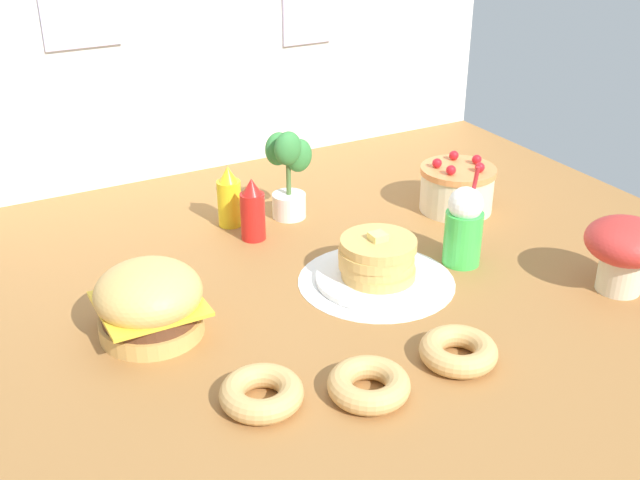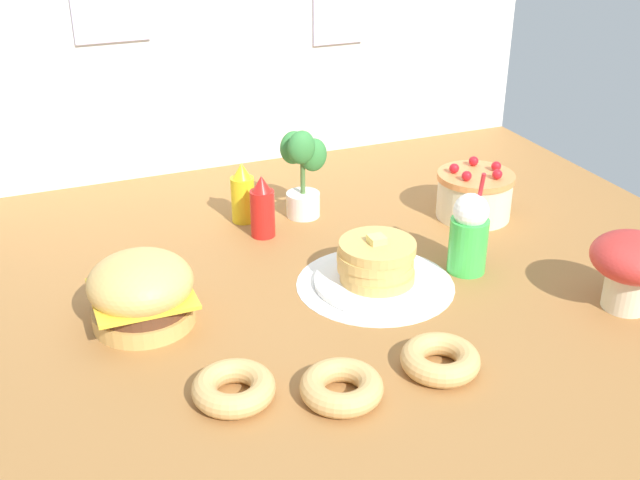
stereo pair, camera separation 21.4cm
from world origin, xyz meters
The scene contains 14 objects.
ground_plane centered at (0.00, 0.00, -0.01)m, with size 2.38×2.14×0.02m, color #9E6B38.
back_wall centered at (0.00, 1.06, 0.43)m, with size 2.38×0.04×0.85m.
doily_mat centered at (0.08, 0.02, 0.00)m, with size 0.43×0.43×0.00m, color white.
burger centered at (-0.54, 0.07, 0.09)m, with size 0.26×0.26×0.19m.
pancake_stack centered at (0.09, 0.02, 0.06)m, with size 0.34×0.34×0.15m.
layer_cake centered at (0.57, 0.31, 0.08)m, with size 0.25×0.25×0.18m.
ketchup_bottle centered at (-0.10, 0.43, 0.09)m, with size 0.08×0.08×0.20m.
mustard_bottle centered at (-0.13, 0.56, 0.09)m, with size 0.08×0.08×0.20m.
cream_soda_cup centered at (0.36, 0.00, 0.12)m, with size 0.11×0.11×0.30m.
donut_pink_glaze centered at (-0.42, -0.31, 0.03)m, with size 0.18×0.18×0.06m.
donut_chocolate centered at (-0.20, -0.39, 0.03)m, with size 0.18×0.18×0.06m.
donut_vanilla centered at (0.05, -0.39, 0.03)m, with size 0.18×0.18×0.06m.
potted_plant centered at (0.06, 0.52, 0.16)m, with size 0.14×0.12×0.30m.
mushroom_stool centered at (0.64, -0.33, 0.13)m, with size 0.22×0.22×0.21m.
Camera 1 is at (-0.96, -1.56, 1.08)m, focal length 43.99 mm.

